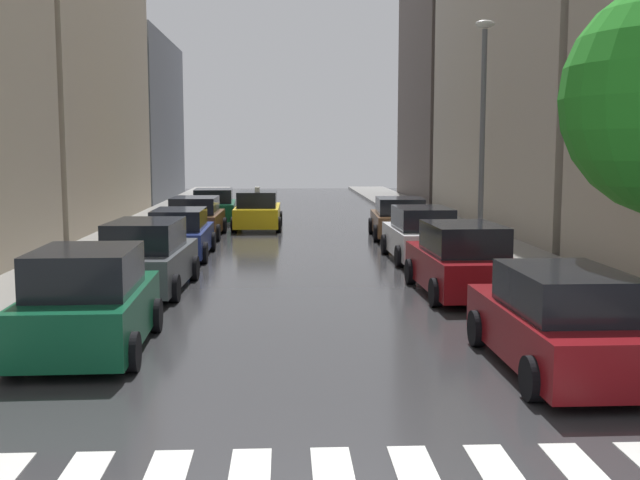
{
  "coord_description": "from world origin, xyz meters",
  "views": [
    {
      "loc": [
        -0.52,
        -6.59,
        3.5
      ],
      "look_at": [
        0.53,
        16.01,
        0.8
      ],
      "focal_mm": 43.81,
      "sensor_mm": 36.0,
      "label": 1
    }
  ],
  "objects_px": {
    "parked_car_left_third": "(180,234)",
    "parked_car_right_third": "(421,235)",
    "parked_car_left_second": "(147,258)",
    "lamp_post_right": "(483,122)",
    "taxi_midroad": "(258,211)",
    "parked_car_left_nearest": "(89,304)",
    "parked_car_right_nearest": "(560,323)",
    "parked_car_left_fourth": "(196,218)",
    "parked_car_left_fifth": "(214,207)",
    "parked_car_right_fourth": "(399,219)",
    "parked_car_right_second": "(461,261)"
  },
  "relations": [
    {
      "from": "parked_car_right_second",
      "to": "parked_car_right_fourth",
      "type": "distance_m",
      "value": 11.79
    },
    {
      "from": "parked_car_left_second",
      "to": "parked_car_left_third",
      "type": "relative_size",
      "value": 1.06
    },
    {
      "from": "parked_car_left_second",
      "to": "parked_car_right_fourth",
      "type": "bearing_deg",
      "value": -33.25
    },
    {
      "from": "parked_car_left_nearest",
      "to": "parked_car_left_fifth",
      "type": "height_order",
      "value": "parked_car_left_nearest"
    },
    {
      "from": "parked_car_left_fourth",
      "to": "lamp_post_right",
      "type": "bearing_deg",
      "value": -124.58
    },
    {
      "from": "parked_car_right_second",
      "to": "taxi_midroad",
      "type": "xyz_separation_m",
      "value": [
        -5.35,
        15.37,
        -0.03
      ]
    },
    {
      "from": "parked_car_right_third",
      "to": "lamp_post_right",
      "type": "xyz_separation_m",
      "value": [
        1.8,
        -0.2,
        3.48
      ]
    },
    {
      "from": "parked_car_left_fifth",
      "to": "parked_car_right_nearest",
      "type": "xyz_separation_m",
      "value": [
        7.6,
        -24.79,
        0.03
      ]
    },
    {
      "from": "parked_car_left_second",
      "to": "parked_car_right_third",
      "type": "relative_size",
      "value": 1.04
    },
    {
      "from": "parked_car_left_fourth",
      "to": "parked_car_left_second",
      "type": "bearing_deg",
      "value": -178.57
    },
    {
      "from": "parked_car_left_third",
      "to": "parked_car_left_fourth",
      "type": "xyz_separation_m",
      "value": [
        -0.14,
        5.61,
        0.01
      ]
    },
    {
      "from": "parked_car_left_second",
      "to": "lamp_post_right",
      "type": "xyz_separation_m",
      "value": [
        9.41,
        4.73,
        3.45
      ]
    },
    {
      "from": "parked_car_right_fourth",
      "to": "parked_car_left_second",
      "type": "bearing_deg",
      "value": 147.0
    },
    {
      "from": "parked_car_left_second",
      "to": "parked_car_left_fourth",
      "type": "height_order",
      "value": "parked_car_left_second"
    },
    {
      "from": "parked_car_left_fourth",
      "to": "lamp_post_right",
      "type": "height_order",
      "value": "lamp_post_right"
    },
    {
      "from": "parked_car_left_second",
      "to": "parked_car_left_third",
      "type": "distance_m",
      "value": 5.89
    },
    {
      "from": "parked_car_left_third",
      "to": "parked_car_right_fourth",
      "type": "distance_m",
      "value": 9.31
    },
    {
      "from": "parked_car_left_fifth",
      "to": "taxi_midroad",
      "type": "relative_size",
      "value": 0.93
    },
    {
      "from": "parked_car_left_second",
      "to": "parked_car_right_second",
      "type": "relative_size",
      "value": 1.02
    },
    {
      "from": "parked_car_left_second",
      "to": "parked_car_right_fourth",
      "type": "height_order",
      "value": "parked_car_left_second"
    },
    {
      "from": "parked_car_right_second",
      "to": "parked_car_right_fourth",
      "type": "xyz_separation_m",
      "value": [
        0.25,
        11.78,
        -0.06
      ]
    },
    {
      "from": "parked_car_left_third",
      "to": "parked_car_right_second",
      "type": "bearing_deg",
      "value": -131.55
    },
    {
      "from": "parked_car_left_fourth",
      "to": "parked_car_left_fifth",
      "type": "relative_size",
      "value": 1.01
    },
    {
      "from": "parked_car_left_third",
      "to": "parked_car_right_fourth",
      "type": "xyz_separation_m",
      "value": [
        7.79,
        5.11,
        0.0
      ]
    },
    {
      "from": "parked_car_left_third",
      "to": "parked_car_left_fourth",
      "type": "height_order",
      "value": "parked_car_left_fourth"
    },
    {
      "from": "parked_car_right_second",
      "to": "taxi_midroad",
      "type": "bearing_deg",
      "value": 17.56
    },
    {
      "from": "parked_car_left_second",
      "to": "parked_car_right_fourth",
      "type": "distance_m",
      "value": 13.49
    },
    {
      "from": "parked_car_right_fourth",
      "to": "taxi_midroad",
      "type": "bearing_deg",
      "value": 59.74
    },
    {
      "from": "parked_car_right_third",
      "to": "lamp_post_right",
      "type": "relative_size",
      "value": 0.61
    },
    {
      "from": "parked_car_right_nearest",
      "to": "taxi_midroad",
      "type": "distance_m",
      "value": 22.48
    },
    {
      "from": "parked_car_right_third",
      "to": "parked_car_right_fourth",
      "type": "height_order",
      "value": "parked_car_right_third"
    },
    {
      "from": "parked_car_left_second",
      "to": "parked_car_right_third",
      "type": "height_order",
      "value": "parked_car_left_second"
    },
    {
      "from": "parked_car_right_nearest",
      "to": "parked_car_right_fourth",
      "type": "bearing_deg",
      "value": -0.99
    },
    {
      "from": "parked_car_right_fourth",
      "to": "taxi_midroad",
      "type": "height_order",
      "value": "taxi_midroad"
    },
    {
      "from": "parked_car_left_second",
      "to": "parked_car_left_fifth",
      "type": "distance_m",
      "value": 17.57
    },
    {
      "from": "parked_car_left_second",
      "to": "taxi_midroad",
      "type": "distance_m",
      "value": 14.76
    },
    {
      "from": "parked_car_right_third",
      "to": "taxi_midroad",
      "type": "height_order",
      "value": "taxi_midroad"
    },
    {
      "from": "parked_car_right_fourth",
      "to": "lamp_post_right",
      "type": "height_order",
      "value": "lamp_post_right"
    },
    {
      "from": "lamp_post_right",
      "to": "parked_car_left_nearest",
      "type": "bearing_deg",
      "value": -132.01
    },
    {
      "from": "parked_car_left_third",
      "to": "parked_car_right_fourth",
      "type": "relative_size",
      "value": 1.02
    },
    {
      "from": "taxi_midroad",
      "to": "lamp_post_right",
      "type": "xyz_separation_m",
      "value": [
        7.2,
        -9.86,
        3.49
      ]
    },
    {
      "from": "parked_car_left_fifth",
      "to": "parked_car_right_third",
      "type": "xyz_separation_m",
      "value": [
        7.54,
        -12.63,
        0.04
      ]
    },
    {
      "from": "parked_car_left_fifth",
      "to": "parked_car_right_fourth",
      "type": "bearing_deg",
      "value": -132.58
    },
    {
      "from": "parked_car_left_third",
      "to": "parked_car_left_fifth",
      "type": "height_order",
      "value": "parked_car_left_fifth"
    },
    {
      "from": "lamp_post_right",
      "to": "parked_car_left_fifth",
      "type": "bearing_deg",
      "value": 126.04
    },
    {
      "from": "parked_car_right_second",
      "to": "parked_car_right_third",
      "type": "height_order",
      "value": "parked_car_right_second"
    },
    {
      "from": "parked_car_right_second",
      "to": "parked_car_right_nearest",
      "type": "bearing_deg",
      "value": 179.28
    },
    {
      "from": "parked_car_left_second",
      "to": "parked_car_right_nearest",
      "type": "bearing_deg",
      "value": -131.16
    },
    {
      "from": "parked_car_left_fourth",
      "to": "parked_car_right_nearest",
      "type": "height_order",
      "value": "parked_car_right_nearest"
    },
    {
      "from": "parked_car_left_third",
      "to": "parked_car_right_third",
      "type": "xyz_separation_m",
      "value": [
        7.58,
        -0.96,
        0.05
      ]
    }
  ]
}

